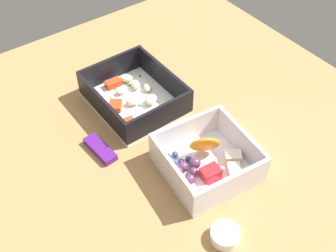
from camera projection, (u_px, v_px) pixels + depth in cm
name	position (u px, v px, depth cm)	size (l,w,h in cm)	color
table_surface	(163.00, 136.00, 77.05)	(80.00, 80.00, 2.00)	#9E7547
pasta_container	(135.00, 97.00, 80.22)	(17.51, 14.66, 5.57)	white
fruit_bowl	(207.00, 162.00, 68.93)	(15.43, 15.47, 5.97)	white
candy_bar	(100.00, 149.00, 72.69)	(7.00, 2.40, 1.20)	#51197A
paper_cup_liner	(225.00, 235.00, 60.96)	(4.34, 4.34, 1.73)	white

